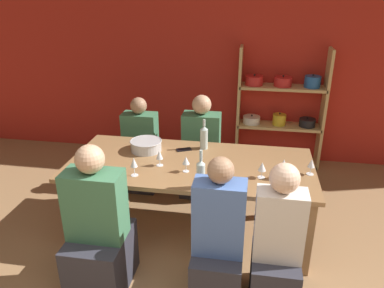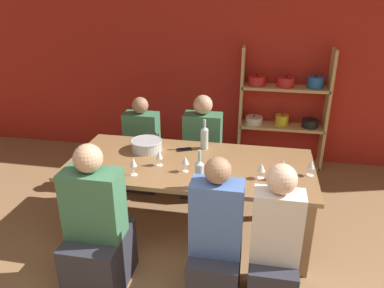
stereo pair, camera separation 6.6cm
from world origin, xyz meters
name	(u,v)px [view 1 (the left image)]	position (x,y,z in m)	size (l,w,h in m)	color
wall_back_red	(229,62)	(0.00, 3.83, 1.35)	(8.80, 0.06, 2.70)	red
shelf_unit	(278,116)	(0.71, 3.63, 0.69)	(1.14, 0.30, 1.60)	tan
dining_table	(190,170)	(-0.19, 1.87, 0.68)	(2.31, 1.05, 0.77)	olive
mixing_bowl	(146,145)	(-0.68, 2.08, 0.82)	(0.32, 0.32, 0.11)	#B7BABC
wine_bottle_green	(204,137)	(-0.11, 2.23, 0.89)	(0.08, 0.08, 0.31)	#B2C6C1
wine_bottle_dark	(201,174)	(-0.03, 1.42, 0.90)	(0.07, 0.07, 0.34)	#B2C6C1
wine_glass_empty_a	(159,155)	(-0.46, 1.77, 0.87)	(0.06, 0.06, 0.16)	white
wine_glass_empty_b	(284,165)	(0.65, 1.70, 0.90)	(0.07, 0.07, 0.19)	white
wine_glass_white_a	(262,167)	(0.47, 1.69, 0.87)	(0.07, 0.07, 0.15)	white
wine_glass_red_a	(311,164)	(0.90, 1.82, 0.87)	(0.07, 0.07, 0.15)	white
wine_glass_white_b	(134,163)	(-0.63, 1.54, 0.89)	(0.07, 0.07, 0.17)	white
wine_glass_white_c	(186,161)	(-0.20, 1.69, 0.87)	(0.07, 0.07, 0.15)	white
cell_phone	(184,150)	(-0.31, 2.15, 0.77)	(0.17, 0.13, 0.01)	black
person_near_a	(99,238)	(-0.78, 1.03, 0.46)	(0.45, 0.56, 1.26)	#2D2D38
person_far_a	(201,157)	(-0.21, 2.72, 0.43)	(0.43, 0.54, 1.19)	#2D2D38
person_near_b	(276,257)	(0.60, 1.03, 0.46)	(0.35, 0.44, 1.23)	#2D2D38
person_far_b	(141,155)	(-0.94, 2.71, 0.41)	(0.40, 0.50, 1.13)	#2D2D38
person_near_c	(218,250)	(0.17, 1.04, 0.45)	(0.38, 0.48, 1.24)	#2D2D38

